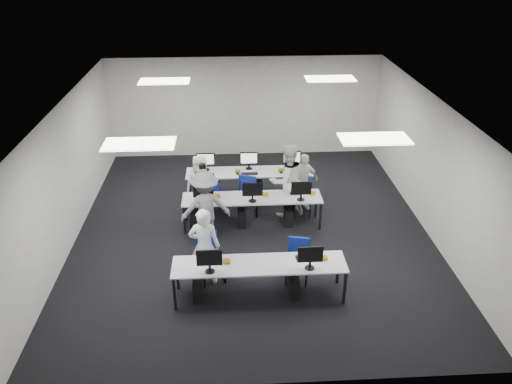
{
  "coord_description": "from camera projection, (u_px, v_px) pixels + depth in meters",
  "views": [
    {
      "loc": [
        -0.5,
        -9.89,
        6.11
      ],
      "look_at": [
        0.07,
        -0.05,
        1.0
      ],
      "focal_mm": 35.0,
      "sensor_mm": 36.0,
      "label": 1
    }
  ],
  "objects": [
    {
      "name": "chair_7",
      "position": [
        298.0,
        197.0,
        12.44
      ],
      "size": [
        0.52,
        0.55,
        0.89
      ],
      "rotation": [
        0.0,
        0.0,
        0.18
      ],
      "color": "navy",
      "rests_on": "ground"
    },
    {
      "name": "chair_1",
      "position": [
        297.0,
        268.0,
        9.8
      ],
      "size": [
        0.52,
        0.55,
        0.87
      ],
      "rotation": [
        0.0,
        0.0,
        -0.21
      ],
      "color": "navy",
      "rests_on": "ground"
    },
    {
      "name": "chair_6",
      "position": [
        250.0,
        195.0,
        12.48
      ],
      "size": [
        0.6,
        0.62,
        0.92
      ],
      "rotation": [
        0.0,
        0.0,
        -0.36
      ],
      "color": "navy",
      "rests_on": "ground"
    },
    {
      "name": "student_1",
      "position": [
        287.0,
        181.0,
        11.8
      ],
      "size": [
        1.06,
        0.94,
        1.83
      ],
      "primitive_type": "imported",
      "rotation": [
        0.0,
        0.0,
        3.46
      ],
      "color": "beige",
      "rests_on": "ground"
    },
    {
      "name": "room",
      "position": [
        252.0,
        171.0,
        10.91
      ],
      "size": [
        9.0,
        9.02,
        3.0
      ],
      "color": "black",
      "rests_on": "ground"
    },
    {
      "name": "desk_front",
      "position": [
        259.0,
        266.0,
        9.16
      ],
      "size": [
        3.2,
        0.7,
        0.73
      ],
      "color": "silver",
      "rests_on": "ground"
    },
    {
      "name": "student_0",
      "position": [
        205.0,
        247.0,
        9.49
      ],
      "size": [
        0.64,
        0.46,
        1.64
      ],
      "primitive_type": "imported",
      "rotation": [
        0.0,
        0.0,
        3.03
      ],
      "color": "beige",
      "rests_on": "ground"
    },
    {
      "name": "chair_0",
      "position": [
        210.0,
        266.0,
        9.8
      ],
      "size": [
        0.62,
        0.65,
        0.96
      ],
      "rotation": [
        0.0,
        0.0,
        0.37
      ],
      "color": "navy",
      "rests_on": "ground"
    },
    {
      "name": "student_3",
      "position": [
        302.0,
        182.0,
        12.12
      ],
      "size": [
        0.94,
        0.67,
        1.48
      ],
      "primitive_type": "imported",
      "rotation": [
        0.0,
        0.0,
        0.39
      ],
      "color": "beige",
      "rests_on": "ground"
    },
    {
      "name": "handbag",
      "position": [
        205.0,
        194.0,
        11.29
      ],
      "size": [
        0.4,
        0.33,
        0.28
      ],
      "primitive_type": "ellipsoid",
      "rotation": [
        0.0,
        0.0,
        -0.37
      ],
      "color": "tan",
      "rests_on": "desk_mid"
    },
    {
      "name": "student_2",
      "position": [
        201.0,
        185.0,
        11.98
      ],
      "size": [
        0.79,
        0.58,
        1.5
      ],
      "primitive_type": "imported",
      "rotation": [
        0.0,
        0.0,
        0.15
      ],
      "color": "beige",
      "rests_on": "ground"
    },
    {
      "name": "desk_mid",
      "position": [
        252.0,
        199.0,
        11.47
      ],
      "size": [
        3.2,
        0.7,
        0.73
      ],
      "color": "silver",
      "rests_on": "ground"
    },
    {
      "name": "chair_2",
      "position": [
        201.0,
        205.0,
        12.12
      ],
      "size": [
        0.47,
        0.5,
        0.82
      ],
      "rotation": [
        0.0,
        0.0,
        -0.19
      ],
      "color": "navy",
      "rests_on": "ground"
    },
    {
      "name": "chair_5",
      "position": [
        212.0,
        202.0,
        12.26
      ],
      "size": [
        0.48,
        0.5,
        0.81
      ],
      "rotation": [
        0.0,
        0.0,
        0.21
      ],
      "color": "navy",
      "rests_on": "ground"
    },
    {
      "name": "photographer",
      "position": [
        206.0,
        207.0,
        10.81
      ],
      "size": [
        1.18,
        0.81,
        1.68
      ],
      "primitive_type": "imported",
      "rotation": [
        0.0,
        0.0,
        3.33
      ],
      "color": "slate",
      "rests_on": "ground"
    },
    {
      "name": "equipment_mid",
      "position": [
        244.0,
        212.0,
        11.59
      ],
      "size": [
        2.91,
        0.41,
        1.19
      ],
      "color": "white",
      "rests_on": "desk_mid"
    },
    {
      "name": "chair_3",
      "position": [
        249.0,
        204.0,
        12.15
      ],
      "size": [
        0.4,
        0.44,
        0.82
      ],
      "rotation": [
        0.0,
        0.0,
        -0.01
      ],
      "color": "navy",
      "rests_on": "ground"
    },
    {
      "name": "equipment_back",
      "position": [
        257.0,
        184.0,
        12.88
      ],
      "size": [
        2.91,
        0.41,
        1.19
      ],
      "color": "white",
      "rests_on": "desk_back"
    },
    {
      "name": "dslr_camera",
      "position": [
        202.0,
        166.0,
        10.55
      ],
      "size": [
        0.17,
        0.2,
        0.1
      ],
      "primitive_type": "cube",
      "rotation": [
        0.0,
        0.0,
        3.33
      ],
      "color": "black",
      "rests_on": "photographer"
    },
    {
      "name": "equipment_front",
      "position": [
        249.0,
        281.0,
        9.29
      ],
      "size": [
        2.51,
        0.41,
        1.19
      ],
      "color": "#0D26B5",
      "rests_on": "desk_front"
    },
    {
      "name": "ceiling_panels",
      "position": [
        252.0,
        105.0,
        10.23
      ],
      "size": [
        5.2,
        4.6,
        0.02
      ],
      "color": "white",
      "rests_on": "room"
    },
    {
      "name": "desk_back",
      "position": [
        249.0,
        173.0,
        12.71
      ],
      "size": [
        3.2,
        0.7,
        0.73
      ],
      "color": "silver",
      "rests_on": "ground"
    },
    {
      "name": "chair_4",
      "position": [
        302.0,
        202.0,
        12.15
      ],
      "size": [
        0.53,
        0.56,
        0.91
      ],
      "rotation": [
        0.0,
        0.0,
        -0.18
      ],
      "color": "navy",
      "rests_on": "ground"
    }
  ]
}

